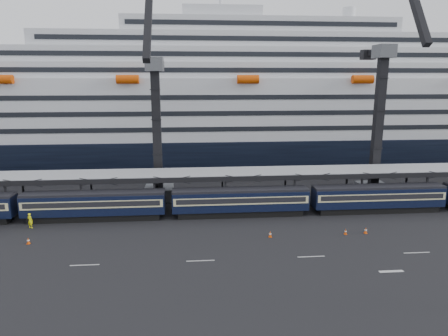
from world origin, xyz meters
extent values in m
plane|color=black|center=(0.00, 0.00, 0.00)|extent=(260.00, 260.00, 0.00)
cube|color=beige|center=(-26.00, -4.00, 0.01)|extent=(3.00, 0.15, 0.02)
cube|color=beige|center=(-14.00, -4.00, 0.01)|extent=(3.00, 0.15, 0.02)
cube|color=beige|center=(-2.00, -4.00, 0.01)|extent=(3.00, 0.15, 0.02)
cube|color=beige|center=(10.00, -4.00, 0.01)|extent=(3.00, 0.15, 0.02)
cube|color=beige|center=(5.00, -8.00, 0.01)|extent=(2.50, 0.40, 0.02)
cube|color=black|center=(-28.00, 10.00, 0.45)|extent=(17.48, 2.40, 0.90)
cube|color=black|center=(-28.00, 10.00, 2.25)|extent=(19.00, 2.80, 2.70)
cube|color=beige|center=(-28.00, 10.00, 2.55)|extent=(18.62, 2.92, 1.05)
cube|color=black|center=(-28.00, 10.00, 2.60)|extent=(17.86, 2.98, 0.70)
cube|color=black|center=(-28.00, 10.00, 3.75)|extent=(19.00, 2.50, 0.35)
cube|color=black|center=(-8.00, 10.00, 0.45)|extent=(17.48, 2.40, 0.90)
cube|color=black|center=(-8.00, 10.00, 2.25)|extent=(19.00, 2.80, 2.70)
cube|color=beige|center=(-8.00, 10.00, 2.55)|extent=(18.62, 2.92, 1.05)
cube|color=black|center=(-8.00, 10.00, 2.60)|extent=(17.86, 2.98, 0.70)
cube|color=black|center=(-8.00, 10.00, 3.75)|extent=(19.00, 2.50, 0.35)
cube|color=black|center=(12.00, 10.00, 0.45)|extent=(17.48, 2.40, 0.90)
cube|color=black|center=(12.00, 10.00, 2.25)|extent=(19.00, 2.80, 2.70)
cube|color=beige|center=(12.00, 10.00, 2.55)|extent=(18.62, 2.92, 1.05)
cube|color=black|center=(12.00, 10.00, 2.60)|extent=(17.86, 2.98, 0.70)
cube|color=black|center=(12.00, 10.00, 3.75)|extent=(19.00, 2.50, 0.35)
cube|color=#969A9E|center=(0.00, 14.00, 5.40)|extent=(130.00, 6.00, 0.25)
cube|color=black|center=(0.00, 11.00, 5.10)|extent=(130.00, 0.25, 0.70)
cube|color=black|center=(0.00, 17.00, 5.10)|extent=(130.00, 0.25, 0.70)
cube|color=black|center=(-40.00, 11.20, 2.70)|extent=(0.25, 0.25, 5.40)
cube|color=black|center=(-40.00, 16.80, 2.70)|extent=(0.25, 0.25, 5.40)
cube|color=black|center=(-30.00, 11.20, 2.70)|extent=(0.25, 0.25, 5.40)
cube|color=black|center=(-30.00, 16.80, 2.70)|extent=(0.25, 0.25, 5.40)
cube|color=black|center=(-20.00, 11.20, 2.70)|extent=(0.25, 0.25, 5.40)
cube|color=black|center=(-20.00, 16.80, 2.70)|extent=(0.25, 0.25, 5.40)
cube|color=black|center=(-10.00, 11.20, 2.70)|extent=(0.25, 0.25, 5.40)
cube|color=black|center=(-10.00, 16.80, 2.70)|extent=(0.25, 0.25, 5.40)
cube|color=black|center=(0.00, 11.20, 2.70)|extent=(0.25, 0.25, 5.40)
cube|color=black|center=(0.00, 16.80, 2.70)|extent=(0.25, 0.25, 5.40)
cube|color=black|center=(10.00, 11.20, 2.70)|extent=(0.25, 0.25, 5.40)
cube|color=black|center=(10.00, 16.80, 2.70)|extent=(0.25, 0.25, 5.40)
cube|color=black|center=(20.00, 11.20, 2.70)|extent=(0.25, 0.25, 5.40)
cube|color=black|center=(20.00, 16.80, 2.70)|extent=(0.25, 0.25, 5.40)
cube|color=black|center=(0.00, 46.00, 3.50)|extent=(200.00, 28.00, 7.00)
cube|color=silver|center=(0.00, 46.00, 13.00)|extent=(190.00, 26.88, 12.00)
cube|color=silver|center=(0.00, 46.00, 20.50)|extent=(160.00, 24.64, 3.00)
cube|color=black|center=(0.00, 33.63, 20.50)|extent=(153.60, 0.12, 0.90)
cube|color=silver|center=(0.00, 46.00, 23.50)|extent=(124.00, 21.84, 3.00)
cube|color=black|center=(0.00, 35.03, 23.50)|extent=(119.04, 0.12, 0.90)
cube|color=silver|center=(0.00, 46.00, 26.50)|extent=(90.00, 19.04, 3.00)
cube|color=black|center=(0.00, 36.43, 26.50)|extent=(86.40, 0.12, 0.90)
cube|color=silver|center=(0.00, 46.00, 29.50)|extent=(56.00, 16.24, 3.00)
cube|color=black|center=(0.00, 37.83, 29.50)|extent=(53.76, 0.12, 0.90)
cube|color=silver|center=(-8.00, 46.00, 32.00)|extent=(16.00, 12.00, 2.50)
cylinder|color=silver|center=(20.00, 46.00, 32.50)|extent=(2.80, 2.80, 3.00)
cylinder|color=#D54506|center=(-48.00, 31.96, 18.80)|extent=(4.00, 1.60, 1.60)
cylinder|color=#D54506|center=(-26.00, 31.96, 18.80)|extent=(4.00, 1.60, 1.60)
cylinder|color=#D54506|center=(-4.00, 31.96, 18.80)|extent=(4.00, 1.60, 1.60)
cylinder|color=#D54506|center=(18.00, 31.96, 18.80)|extent=(4.00, 1.60, 1.60)
cube|color=#4D5055|center=(-20.00, 19.00, 1.00)|extent=(4.50, 4.50, 2.00)
cube|color=black|center=(-20.00, 19.00, 11.00)|extent=(1.30, 1.30, 18.00)
cube|color=#4D5055|center=(-20.00, 19.00, 21.00)|extent=(2.60, 3.20, 2.00)
cube|color=black|center=(-20.00, 13.21, 27.89)|extent=(0.90, 12.26, 14.37)
cube|color=black|center=(-20.00, 21.52, 21.00)|extent=(0.90, 5.04, 0.90)
cube|color=black|center=(-20.00, 24.04, 20.80)|extent=(2.20, 1.60, 1.60)
cube|color=#4D5055|center=(15.00, 18.00, 1.00)|extent=(4.50, 4.50, 2.00)
cube|color=black|center=(15.00, 18.00, 12.00)|extent=(1.30, 1.30, 20.00)
cube|color=#4D5055|center=(15.00, 18.00, 23.00)|extent=(2.60, 3.20, 2.00)
cube|color=black|center=(15.00, 20.80, 23.00)|extent=(0.90, 5.60, 0.90)
cube|color=black|center=(15.00, 23.60, 22.80)|extent=(2.20, 1.60, 1.60)
imported|color=#FEFF0D|center=(-35.66, 7.44, 1.01)|extent=(0.86, 0.73, 2.01)
cube|color=#D54506|center=(-33.95, 2.17, 0.02)|extent=(0.40, 0.40, 0.04)
cone|color=#D54506|center=(-33.95, 2.17, 0.42)|extent=(0.34, 0.34, 0.76)
cylinder|color=white|center=(-33.95, 2.17, 0.42)|extent=(0.28, 0.28, 0.13)
cube|color=#D54506|center=(-5.34, 1.81, 0.02)|extent=(0.39, 0.39, 0.04)
cone|color=#D54506|center=(-5.34, 1.81, 0.41)|extent=(0.33, 0.33, 0.74)
cylinder|color=white|center=(-5.34, 1.81, 0.41)|extent=(0.28, 0.28, 0.12)
cube|color=#D54506|center=(6.78, 2.01, 0.02)|extent=(0.41, 0.41, 0.04)
cone|color=#D54506|center=(6.78, 2.01, 0.43)|extent=(0.34, 0.34, 0.77)
cylinder|color=white|center=(6.78, 2.01, 0.43)|extent=(0.29, 0.29, 0.13)
cube|color=#D54506|center=(4.15, 1.91, 0.02)|extent=(0.37, 0.37, 0.04)
cone|color=#D54506|center=(4.15, 1.91, 0.38)|extent=(0.31, 0.31, 0.69)
cylinder|color=white|center=(4.15, 1.91, 0.38)|extent=(0.26, 0.26, 0.12)
camera|label=1|loc=(-14.80, -43.20, 18.82)|focal=32.00mm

